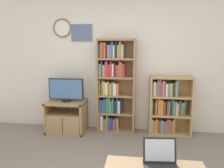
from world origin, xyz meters
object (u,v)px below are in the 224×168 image
Objects in this scene: television at (66,90)px; bookshelf_tall at (114,86)px; laptop at (161,161)px; tv_stand at (66,116)px; bookshelf_short at (168,106)px.

bookshelf_tall is (0.87, 0.17, 0.07)m from television.
bookshelf_tall is at bearing 104.11° from laptop.
laptop is (1.59, -1.86, 0.23)m from tv_stand.
laptop is at bearing -98.52° from bookshelf_short.
television is 1.86× the size of laptop.
television is at bearing -175.34° from bookshelf_short.
television reaches higher than tv_stand.
tv_stand is 0.51m from television.
television is 0.89m from bookshelf_tall.
bookshelf_short is 3.08× the size of laptop.
laptop is at bearing -70.71° from bookshelf_tall.
bookshelf_short is (1.89, 0.15, 0.23)m from tv_stand.
bookshelf_tall reaches higher than tv_stand.
laptop is (1.58, -1.86, -0.28)m from television.
laptop is at bearing -49.62° from television.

